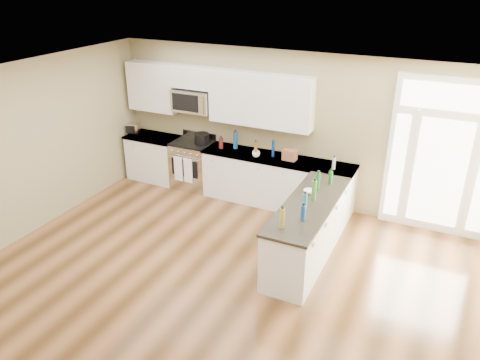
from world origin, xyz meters
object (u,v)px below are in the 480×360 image
object	(u,v)px
peninsula_cabinet	(308,232)
kitchen_range	(193,164)
stockpot	(202,138)
toaster_oven	(133,128)

from	to	relation	value
peninsula_cabinet	kitchen_range	distance (m)	3.22
stockpot	peninsula_cabinet	bearing A→B (deg)	-28.97
peninsula_cabinet	toaster_oven	xyz separation A→B (m)	(-4.28, 1.44, 0.61)
stockpot	kitchen_range	bearing A→B (deg)	-172.17
peninsula_cabinet	toaster_oven	distance (m)	4.55
peninsula_cabinet	stockpot	bearing A→B (deg)	151.03
kitchen_range	toaster_oven	distance (m)	1.51
peninsula_cabinet	stockpot	xyz separation A→B (m)	(-2.67, 1.48, 0.62)
kitchen_range	stockpot	xyz separation A→B (m)	(0.21, 0.03, 0.58)
peninsula_cabinet	kitchen_range	world-z (taller)	kitchen_range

